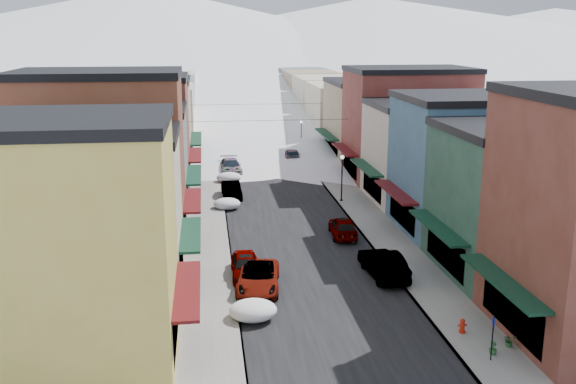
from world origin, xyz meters
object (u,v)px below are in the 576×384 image
object	(u,v)px
car_dark_hatch	(232,190)
car_green_sedan	(383,264)
fire_hydrant	(462,326)
trash_can	(395,264)
streetlamp_near	(342,172)
car_silver_sedan	(245,266)
car_white_suv	(258,278)

from	to	relation	value
car_dark_hatch	car_green_sedan	distance (m)	22.45
car_dark_hatch	fire_hydrant	size ratio (longest dim) A/B	6.01
fire_hydrant	trash_can	size ratio (longest dim) A/B	0.85
car_dark_hatch	streetlamp_near	distance (m)	10.34
car_silver_sedan	fire_hydrant	distance (m)	14.00
car_silver_sedan	fire_hydrant	bearing A→B (deg)	-41.45
car_silver_sedan	streetlamp_near	size ratio (longest dim) A/B	1.05
car_silver_sedan	streetlamp_near	bearing A→B (deg)	60.60
car_green_sedan	car_silver_sedan	bearing A→B (deg)	-10.64
car_green_sedan	car_white_suv	bearing A→B (deg)	3.55
car_green_sedan	streetlamp_near	distance (m)	18.17
car_green_sedan	trash_can	distance (m)	1.03
fire_hydrant	streetlamp_near	xyz separation A→B (m)	(-0.64, 26.36, 2.29)
streetlamp_near	car_green_sedan	bearing A→B (deg)	-93.73
car_silver_sedan	car_green_sedan	distance (m)	8.66
car_green_sedan	streetlamp_near	size ratio (longest dim) A/B	1.25
car_silver_sedan	trash_can	distance (m)	9.52
car_green_sedan	trash_can	bearing A→B (deg)	-158.12
car_silver_sedan	car_green_sedan	bearing A→B (deg)	-6.28
trash_can	streetlamp_near	size ratio (longest dim) A/B	0.21
car_white_suv	fire_hydrant	world-z (taller)	car_white_suv
car_silver_sedan	trash_can	world-z (taller)	car_silver_sedan
fire_hydrant	streetlamp_near	world-z (taller)	streetlamp_near
car_white_suv	trash_can	bearing A→B (deg)	16.52
car_white_suv	car_silver_sedan	distance (m)	2.15
trash_can	streetlamp_near	distance (m)	17.73
car_silver_sedan	car_green_sedan	world-z (taller)	car_green_sedan
trash_can	car_white_suv	bearing A→B (deg)	-170.56
trash_can	streetlamp_near	bearing A→B (deg)	89.11
car_white_suv	car_silver_sedan	bearing A→B (deg)	114.15
car_dark_hatch	streetlamp_near	bearing A→B (deg)	-18.99
car_white_suv	streetlamp_near	size ratio (longest dim) A/B	1.28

